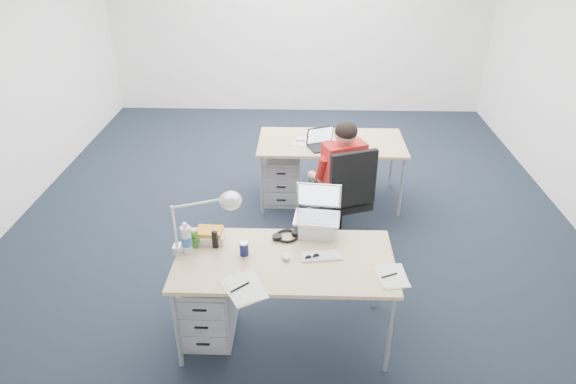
{
  "coord_description": "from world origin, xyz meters",
  "views": [
    {
      "loc": [
        0.1,
        -4.79,
        2.96
      ],
      "look_at": [
        -0.02,
        -0.96,
        0.85
      ],
      "focal_mm": 32.0,
      "sensor_mm": 36.0,
      "label": 1
    }
  ],
  "objects_px": {
    "office_chair": "(342,217)",
    "silver_laptop": "(317,213)",
    "water_bottle": "(186,238)",
    "cordless_phone": "(215,240)",
    "computer_mouse": "(286,256)",
    "book_stack": "(210,235)",
    "desk_far": "(331,145)",
    "drawer_pedestal_near": "(208,304)",
    "seated_person": "(336,178)",
    "far_cup": "(343,130)",
    "desk_near": "(285,264)",
    "headphones": "(287,235)",
    "sunglasses": "(312,257)",
    "bear_figurine": "(195,239)",
    "desk_lamp": "(196,222)",
    "wireless_keyboard": "(321,256)",
    "dark_laptop": "(324,139)",
    "drawer_pedestal_far": "(282,177)",
    "can_koozie": "(244,248)"
  },
  "relations": [
    {
      "from": "office_chair",
      "to": "silver_laptop",
      "type": "xyz_separation_m",
      "value": [
        -0.27,
        -0.94,
        0.61
      ]
    },
    {
      "from": "desk_far",
      "to": "cordless_phone",
      "type": "xyz_separation_m",
      "value": [
        -0.96,
        -2.06,
        0.12
      ]
    },
    {
      "from": "silver_laptop",
      "to": "bear_figurine",
      "type": "bearing_deg",
      "value": -160.81
    },
    {
      "from": "desk_far",
      "to": "sunglasses",
      "type": "height_order",
      "value": "sunglasses"
    },
    {
      "from": "bear_figurine",
      "to": "book_stack",
      "type": "xyz_separation_m",
      "value": [
        0.1,
        0.09,
        -0.02
      ]
    },
    {
      "from": "office_chair",
      "to": "desk_lamp",
      "type": "relative_size",
      "value": 2.03
    },
    {
      "from": "office_chair",
      "to": "can_koozie",
      "type": "bearing_deg",
      "value": -143.38
    },
    {
      "from": "desk_near",
      "to": "silver_laptop",
      "type": "height_order",
      "value": "silver_laptop"
    },
    {
      "from": "wireless_keyboard",
      "to": "bear_figurine",
      "type": "distance_m",
      "value": 0.95
    },
    {
      "from": "water_bottle",
      "to": "cordless_phone",
      "type": "xyz_separation_m",
      "value": [
        0.2,
        0.06,
        -0.05
      ]
    },
    {
      "from": "desk_far",
      "to": "desk_lamp",
      "type": "relative_size",
      "value": 2.97
    },
    {
      "from": "sunglasses",
      "to": "dark_laptop",
      "type": "relative_size",
      "value": 0.37
    },
    {
      "from": "silver_laptop",
      "to": "bear_figurine",
      "type": "height_order",
      "value": "silver_laptop"
    },
    {
      "from": "office_chair",
      "to": "cordless_phone",
      "type": "bearing_deg",
      "value": -152.05
    },
    {
      "from": "computer_mouse",
      "to": "book_stack",
      "type": "distance_m",
      "value": 0.63
    },
    {
      "from": "drawer_pedestal_near",
      "to": "book_stack",
      "type": "height_order",
      "value": "book_stack"
    },
    {
      "from": "desk_far",
      "to": "computer_mouse",
      "type": "relative_size",
      "value": 16.56
    },
    {
      "from": "office_chair",
      "to": "far_cup",
      "type": "xyz_separation_m",
      "value": [
        0.06,
        1.12,
        0.47
      ]
    },
    {
      "from": "desk_near",
      "to": "computer_mouse",
      "type": "distance_m",
      "value": 0.06
    },
    {
      "from": "seated_person",
      "to": "far_cup",
      "type": "height_order",
      "value": "seated_person"
    },
    {
      "from": "water_bottle",
      "to": "sunglasses",
      "type": "bearing_deg",
      "value": -3.63
    },
    {
      "from": "silver_laptop",
      "to": "headphones",
      "type": "height_order",
      "value": "silver_laptop"
    },
    {
      "from": "desk_far",
      "to": "desk_lamp",
      "type": "height_order",
      "value": "desk_lamp"
    },
    {
      "from": "headphones",
      "to": "sunglasses",
      "type": "bearing_deg",
      "value": -77.66
    },
    {
      "from": "wireless_keyboard",
      "to": "dark_laptop",
      "type": "distance_m",
      "value": 1.97
    },
    {
      "from": "wireless_keyboard",
      "to": "can_koozie",
      "type": "xyz_separation_m",
      "value": [
        -0.57,
        0.01,
        0.05
      ]
    },
    {
      "from": "drawer_pedestal_far",
      "to": "desk_lamp",
      "type": "xyz_separation_m",
      "value": [
        -0.52,
        -2.14,
        0.72
      ]
    },
    {
      "from": "office_chair",
      "to": "drawer_pedestal_near",
      "type": "bearing_deg",
      "value": -151.28
    },
    {
      "from": "headphones",
      "to": "water_bottle",
      "type": "bearing_deg",
      "value": 173.97
    },
    {
      "from": "office_chair",
      "to": "seated_person",
      "type": "height_order",
      "value": "seated_person"
    },
    {
      "from": "desk_far",
      "to": "can_koozie",
      "type": "height_order",
      "value": "can_koozie"
    },
    {
      "from": "book_stack",
      "to": "water_bottle",
      "type": "bearing_deg",
      "value": -133.01
    },
    {
      "from": "silver_laptop",
      "to": "book_stack",
      "type": "distance_m",
      "value": 0.84
    },
    {
      "from": "drawer_pedestal_near",
      "to": "desk_lamp",
      "type": "bearing_deg",
      "value": 127.2
    },
    {
      "from": "desk_far",
      "to": "far_cup",
      "type": "xyz_separation_m",
      "value": [
        0.14,
        0.22,
        0.1
      ]
    },
    {
      "from": "seated_person",
      "to": "headphones",
      "type": "relative_size",
      "value": 5.44
    },
    {
      "from": "drawer_pedestal_far",
      "to": "bear_figurine",
      "type": "distance_m",
      "value": 2.2
    },
    {
      "from": "wireless_keyboard",
      "to": "dark_laptop",
      "type": "bearing_deg",
      "value": 79.64
    },
    {
      "from": "computer_mouse",
      "to": "dark_laptop",
      "type": "height_order",
      "value": "dark_laptop"
    },
    {
      "from": "drawer_pedestal_near",
      "to": "computer_mouse",
      "type": "height_order",
      "value": "computer_mouse"
    },
    {
      "from": "headphones",
      "to": "sunglasses",
      "type": "xyz_separation_m",
      "value": [
        0.19,
        -0.28,
        -0.01
      ]
    },
    {
      "from": "desk_far",
      "to": "computer_mouse",
      "type": "height_order",
      "value": "computer_mouse"
    },
    {
      "from": "computer_mouse",
      "to": "headphones",
      "type": "height_order",
      "value": "headphones"
    },
    {
      "from": "silver_laptop",
      "to": "desk_far",
      "type": "bearing_deg",
      "value": 89.9
    },
    {
      "from": "drawer_pedestal_far",
      "to": "desk_lamp",
      "type": "bearing_deg",
      "value": -103.7
    },
    {
      "from": "computer_mouse",
      "to": "desk_near",
      "type": "bearing_deg",
      "value": -154.73
    },
    {
      "from": "cordless_phone",
      "to": "dark_laptop",
      "type": "bearing_deg",
      "value": 81.13
    },
    {
      "from": "book_stack",
      "to": "dark_laptop",
      "type": "height_order",
      "value": "dark_laptop"
    },
    {
      "from": "water_bottle",
      "to": "sunglasses",
      "type": "relative_size",
      "value": 2.23
    },
    {
      "from": "drawer_pedestal_near",
      "to": "water_bottle",
      "type": "distance_m",
      "value": 0.6
    }
  ]
}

